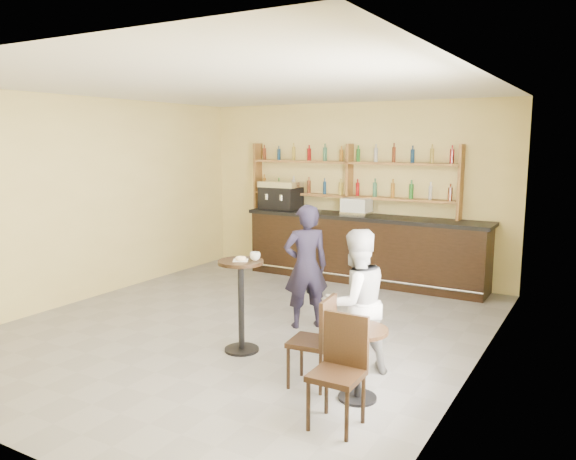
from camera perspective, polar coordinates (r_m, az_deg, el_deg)
The scene contains 22 objects.
floor at distance 7.80m, azimuth -4.30°, elevation -9.80°, with size 7.00×7.00×0.00m, color slate.
ceiling at distance 7.41m, azimuth -4.60°, elevation 14.31°, with size 7.00×7.00×0.00m, color white.
wall_back at distance 10.49m, azimuth 6.52°, elevation 4.01°, with size 7.00×7.00×0.00m, color #F5E08B.
wall_left at distance 9.46m, azimuth -19.59°, elevation 2.98°, with size 7.00×7.00×0.00m, color #F5E08B.
wall_right at distance 6.25m, azimuth 18.81°, elevation 0.10°, with size 7.00×7.00×0.00m, color #F5E08B.
window_pane at distance 5.08m, azimuth 16.07°, elevation -0.63°, with size 2.00×2.00×0.00m, color white.
window_frame at distance 5.08m, azimuth 16.01°, elevation -0.62°, with size 0.04×1.70×2.10m, color black, non-canonical shape.
shelf_unit at distance 10.35m, azimuth 6.25°, elevation 5.11°, with size 4.00×0.26×1.40m, color brown, non-canonical shape.
liquor_bottles at distance 10.34m, azimuth 6.26°, elevation 6.05°, with size 3.68×0.10×1.00m, color #8C5919, non-canonical shape.
bar_counter at distance 10.15m, azimuth 7.68°, elevation -1.87°, with size 4.45×0.87×1.20m, color black, non-canonical shape.
espresso_machine at distance 10.80m, azimuth -0.74°, elevation 3.54°, with size 0.75×0.48×0.54m, color black, non-canonical shape.
pastry_case at distance 10.09m, azimuth 6.98°, elevation 2.39°, with size 0.49×0.39×0.30m, color silver, non-canonical shape.
pedestal_table at distance 6.81m, azimuth -4.78°, elevation -7.71°, with size 0.54×0.54×1.12m, color black, non-canonical shape.
napkin at distance 6.66m, azimuth -4.84°, elevation -3.09°, with size 0.17×0.17×0.00m, color white.
donut at distance 6.65m, azimuth -4.83°, elevation -2.90°, with size 0.13×0.13×0.05m, color #E5AA53.
cup_pedestal at distance 6.66m, azimuth -3.37°, elevation -2.67°, with size 0.12×0.12×0.10m, color white.
man_main at distance 7.58m, azimuth 1.83°, elevation -3.72°, with size 0.61×0.40×1.69m, color black.
cafe_table at distance 5.68m, azimuth 7.13°, elevation -13.35°, with size 0.57×0.57×0.73m, color black, non-canonical shape.
cup_cafe at distance 5.52m, azimuth 7.70°, elevation -9.48°, with size 0.10×0.10×0.10m, color white.
chair_west at distance 5.90m, azimuth 2.34°, elevation -11.20°, with size 0.42×0.42×0.96m, color black, non-canonical shape.
chair_south at distance 5.10m, azimuth 4.95°, elevation -14.36°, with size 0.43×0.43×1.00m, color black, non-canonical shape.
patron_second at distance 6.13m, azimuth 6.85°, elevation -7.30°, with size 0.78×0.61×1.60m, color #9F9FA4.
Camera 1 is at (4.20, -6.06, 2.53)m, focal length 35.00 mm.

